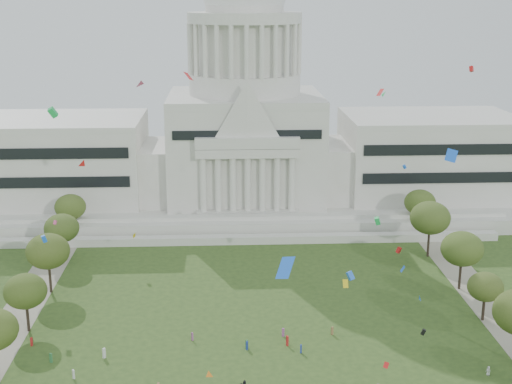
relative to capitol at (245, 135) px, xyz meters
name	(u,v)px	position (x,y,z in m)	size (l,w,h in m)	color
capitol	(245,135)	(0.00, 0.00, 0.00)	(160.00, 64.50, 91.30)	beige
path_left	(2,341)	(-48.00, -83.59, -22.28)	(8.00, 160.00, 0.04)	gray
path_right	(509,330)	(48.00, -83.59, -22.28)	(8.00, 160.00, 0.04)	gray
row_tree_l_3	(25,291)	(-44.09, -79.67, -14.09)	(8.12, 8.12, 11.55)	black
row_tree_r_3	(485,287)	(44.40, -79.10, -15.21)	(7.01, 7.01, 9.98)	black
row_tree_l_4	(48,251)	(-44.08, -61.17, -12.90)	(9.29, 9.29, 13.21)	black
row_tree_r_4	(462,249)	(44.76, -63.55, -13.01)	(9.19, 9.19, 13.06)	black
row_tree_l_5	(62,228)	(-45.22, -42.58, -13.88)	(8.33, 8.33, 11.85)	black
row_tree_r_5	(430,218)	(43.49, -43.40, -12.37)	(9.82, 9.82, 13.96)	black
row_tree_l_6	(70,207)	(-46.87, -24.45, -14.02)	(8.19, 8.19, 11.64)	black
row_tree_r_6	(420,203)	(45.96, -25.46, -13.79)	(8.42, 8.42, 11.97)	black
person_0	(488,371)	(37.87, -99.99, -21.47)	(0.80, 0.52, 1.65)	silver
distant_crowd	(191,376)	(-12.25, -99.32, -21.44)	(60.47, 34.97, 1.94)	#33723F
kite_swarm	(293,262)	(3.66, -107.63, 1.70)	(91.88, 102.43, 48.94)	blue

